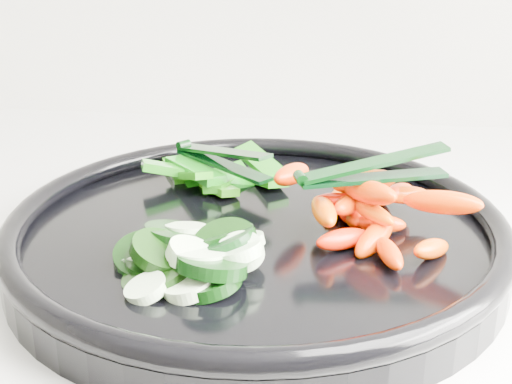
# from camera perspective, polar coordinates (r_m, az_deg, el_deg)

# --- Properties ---
(veggie_tray) EXTENTS (0.38, 0.38, 0.04)m
(veggie_tray) POSITION_cam_1_polar(r_m,az_deg,el_deg) (0.54, -0.00, -3.43)
(veggie_tray) COLOR black
(veggie_tray) RESTS_ON counter
(cucumber_pile) EXTENTS (0.12, 0.12, 0.04)m
(cucumber_pile) POSITION_cam_1_polar(r_m,az_deg,el_deg) (0.48, -5.70, -4.93)
(cucumber_pile) COLOR black
(cucumber_pile) RESTS_ON veggie_tray
(carrot_pile) EXTENTS (0.16, 0.16, 0.06)m
(carrot_pile) POSITION_cam_1_polar(r_m,az_deg,el_deg) (0.53, 8.81, -1.22)
(carrot_pile) COLOR #E83700
(carrot_pile) RESTS_ON veggie_tray
(pepper_pile) EXTENTS (0.13, 0.10, 0.03)m
(pepper_pile) POSITION_cam_1_polar(r_m,az_deg,el_deg) (0.62, -3.38, 1.43)
(pepper_pile) COLOR #0D750B
(pepper_pile) RESTS_ON veggie_tray
(tong_carrot) EXTENTS (0.11, 0.05, 0.02)m
(tong_carrot) POSITION_cam_1_polar(r_m,az_deg,el_deg) (0.52, 9.05, 1.69)
(tong_carrot) COLOR black
(tong_carrot) RESTS_ON carrot_pile
(tong_pepper) EXTENTS (0.10, 0.08, 0.02)m
(tong_pepper) POSITION_cam_1_polar(r_m,az_deg,el_deg) (0.61, -2.92, 2.80)
(tong_pepper) COLOR black
(tong_pepper) RESTS_ON pepper_pile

